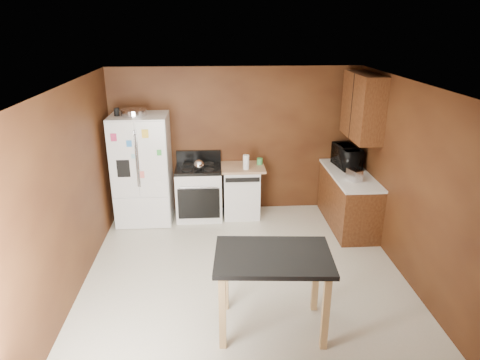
{
  "coord_description": "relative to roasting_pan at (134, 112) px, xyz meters",
  "views": [
    {
      "loc": [
        -0.38,
        -4.85,
        3.19
      ],
      "look_at": [
        -0.01,
        0.85,
        1.05
      ],
      "focal_mm": 32.0,
      "sensor_mm": 36.0,
      "label": 1
    }
  ],
  "objects": [
    {
      "name": "floor",
      "position": [
        1.6,
        -1.83,
        -1.85
      ],
      "size": [
        4.5,
        4.5,
        0.0
      ],
      "primitive_type": "plane",
      "color": "beige",
      "rests_on": "ground"
    },
    {
      "name": "green_canister",
      "position": [
        2.01,
        0.2,
        -0.91
      ],
      "size": [
        0.11,
        0.11,
        0.11
      ],
      "primitive_type": "cylinder",
      "rotation": [
        0.0,
        0.0,
        0.16
      ],
      "color": "green",
      "rests_on": "dishwasher"
    },
    {
      "name": "wall_right",
      "position": [
        3.7,
        -1.83,
        -0.6
      ],
      "size": [
        0.0,
        4.5,
        4.5
      ],
      "primitive_type": "plane",
      "rotation": [
        1.57,
        0.0,
        -1.57
      ],
      "color": "#553016",
      "rests_on": "ground"
    },
    {
      "name": "roasting_pan",
      "position": [
        0.0,
        0.0,
        0.0
      ],
      "size": [
        0.4,
        0.4,
        0.1
      ],
      "primitive_type": "cylinder",
      "color": "silver",
      "rests_on": "refrigerator"
    },
    {
      "name": "ceiling",
      "position": [
        1.6,
        -1.83,
        0.65
      ],
      "size": [
        4.5,
        4.5,
        0.0
      ],
      "primitive_type": "plane",
      "rotation": [
        3.14,
        0.0,
        0.0
      ],
      "color": "white",
      "rests_on": "ground"
    },
    {
      "name": "wall_back",
      "position": [
        1.6,
        0.42,
        -0.6
      ],
      "size": [
        4.2,
        0.0,
        4.2
      ],
      "primitive_type": "plane",
      "rotation": [
        1.57,
        0.0,
        0.0
      ],
      "color": "#553016",
      "rests_on": "ground"
    },
    {
      "name": "paper_towel",
      "position": [
        1.75,
        -0.03,
        -0.84
      ],
      "size": [
        0.13,
        0.13,
        0.24
      ],
      "primitive_type": "cylinder",
      "rotation": [
        0.0,
        0.0,
        -0.29
      ],
      "color": "white",
      "rests_on": "dishwasher"
    },
    {
      "name": "right_cabinets",
      "position": [
        3.44,
        -0.35,
        -0.94
      ],
      "size": [
        0.63,
        1.58,
        2.45
      ],
      "color": "brown",
      "rests_on": "ground"
    },
    {
      "name": "kettle",
      "position": [
        0.98,
        -0.06,
        -0.86
      ],
      "size": [
        0.18,
        0.18,
        0.18
      ],
      "primitive_type": "sphere",
      "color": "silver",
      "rests_on": "gas_range"
    },
    {
      "name": "wall_left",
      "position": [
        -0.5,
        -1.83,
        -0.6
      ],
      "size": [
        0.0,
        4.5,
        4.5
      ],
      "primitive_type": "plane",
      "rotation": [
        1.57,
        0.0,
        1.57
      ],
      "color": "#553016",
      "rests_on": "ground"
    },
    {
      "name": "microwave",
      "position": [
        3.43,
        -0.03,
        -0.79
      ],
      "size": [
        0.47,
        0.64,
        0.33
      ],
      "primitive_type": "imported",
      "rotation": [
        0.0,
        0.0,
        1.7
      ],
      "color": "black",
      "rests_on": "right_cabinets"
    },
    {
      "name": "gas_range",
      "position": [
        0.96,
        0.09,
        -1.39
      ],
      "size": [
        0.76,
        0.68,
        1.1
      ],
      "color": "white",
      "rests_on": "ground"
    },
    {
      "name": "pen_cup",
      "position": [
        -0.26,
        -0.0,
        0.01
      ],
      "size": [
        0.08,
        0.08,
        0.12
      ],
      "primitive_type": "cylinder",
      "color": "black",
      "rests_on": "refrigerator"
    },
    {
      "name": "dishwasher",
      "position": [
        1.68,
        0.12,
        -1.4
      ],
      "size": [
        0.78,
        0.63,
        0.89
      ],
      "color": "white",
      "rests_on": "ground"
    },
    {
      "name": "wall_front",
      "position": [
        1.6,
        -4.08,
        -0.6
      ],
      "size": [
        4.2,
        0.0,
        4.2
      ],
      "primitive_type": "plane",
      "rotation": [
        -1.57,
        0.0,
        0.0
      ],
      "color": "#553016",
      "rests_on": "ground"
    },
    {
      "name": "toaster",
      "position": [
        3.36,
        -0.69,
        -0.86
      ],
      "size": [
        0.22,
        0.27,
        0.17
      ],
      "primitive_type": "cube",
      "rotation": [
        0.0,
        0.0,
        0.34
      ],
      "color": "silver",
      "rests_on": "right_cabinets"
    },
    {
      "name": "island",
      "position": [
        1.82,
        -2.83,
        -1.08
      ],
      "size": [
        1.28,
        0.9,
        0.91
      ],
      "color": "black",
      "rests_on": "ground"
    },
    {
      "name": "refrigerator",
      "position": [
        0.05,
        0.03,
        -0.95
      ],
      "size": [
        0.9,
        0.8,
        1.8
      ],
      "color": "white",
      "rests_on": "ground"
    }
  ]
}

